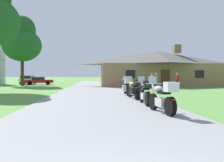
% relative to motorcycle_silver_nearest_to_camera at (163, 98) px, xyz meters
% --- Properties ---
extents(ground_plane, '(500.00, 500.00, 0.00)m').
position_rel_motorcycle_silver_nearest_to_camera_xyz_m(ground_plane, '(-2.11, 13.30, -0.62)').
color(ground_plane, '#56893D').
extents(asphalt_driveway, '(6.40, 80.00, 0.06)m').
position_rel_motorcycle_silver_nearest_to_camera_xyz_m(asphalt_driveway, '(-2.11, 11.30, -0.59)').
color(asphalt_driveway, gray).
rests_on(asphalt_driveway, ground).
extents(motorcycle_silver_nearest_to_camera, '(0.76, 2.08, 1.30)m').
position_rel_motorcycle_silver_nearest_to_camera_xyz_m(motorcycle_silver_nearest_to_camera, '(0.00, 0.00, 0.00)').
color(motorcycle_silver_nearest_to_camera, black).
rests_on(motorcycle_silver_nearest_to_camera, asphalt_driveway).
extents(motorcycle_black_second_in_row, '(0.66, 2.08, 1.30)m').
position_rel_motorcycle_silver_nearest_to_camera_xyz_m(motorcycle_black_second_in_row, '(-0.06, 2.57, 0.00)').
color(motorcycle_black_second_in_row, black).
rests_on(motorcycle_black_second_in_row, asphalt_driveway).
extents(motorcycle_yellow_third_in_row, '(0.90, 2.08, 1.30)m').
position_rel_motorcycle_silver_nearest_to_camera_xyz_m(motorcycle_yellow_third_in_row, '(-0.05, 5.37, -0.01)').
color(motorcycle_yellow_third_in_row, black).
rests_on(motorcycle_yellow_third_in_row, asphalt_driveway).
extents(motorcycle_silver_farthest_in_row, '(0.72, 2.08, 1.30)m').
position_rel_motorcycle_silver_nearest_to_camera_xyz_m(motorcycle_silver_farthest_in_row, '(-0.10, 8.22, -0.01)').
color(motorcycle_silver_farthest_in_row, black).
rests_on(motorcycle_silver_farthest_in_row, asphalt_driveway).
extents(stone_lodge, '(15.83, 7.69, 5.55)m').
position_rel_motorcycle_silver_nearest_to_camera_xyz_m(stone_lodge, '(6.11, 23.09, 1.78)').
color(stone_lodge, '#896B4C').
rests_on(stone_lodge, ground).
extents(bystander_red_shirt_near_lodge, '(0.32, 0.53, 1.69)m').
position_rel_motorcycle_silver_nearest_to_camera_xyz_m(bystander_red_shirt_near_lodge, '(6.40, 16.30, 0.33)').
color(bystander_red_shirt_near_lodge, black).
rests_on(bystander_red_shirt_near_lodge, ground).
extents(bystander_white_shirt_beside_signpost, '(0.23, 0.55, 1.69)m').
position_rel_motorcycle_silver_nearest_to_camera_xyz_m(bystander_white_shirt_beside_signpost, '(3.97, 17.44, 0.33)').
color(bystander_white_shirt_beside_signpost, navy).
rests_on(bystander_white_shirt_beside_signpost, ground).
extents(bystander_olive_shirt_by_tree, '(0.52, 0.34, 1.69)m').
position_rel_motorcycle_silver_nearest_to_camera_xyz_m(bystander_olive_shirt_by_tree, '(3.71, 14.87, 0.33)').
color(bystander_olive_shirt_by_tree, black).
rests_on(bystander_olive_shirt_by_tree, ground).
extents(tree_left_far, '(5.28, 5.28, 9.71)m').
position_rel_motorcycle_silver_nearest_to_camera_xyz_m(tree_left_far, '(-12.25, 25.76, 5.62)').
color(tree_left_far, '#422D19').
rests_on(tree_left_far, ground).
extents(parked_white_suv_far_left, '(2.05, 4.67, 1.40)m').
position_rel_motorcycle_silver_nearest_to_camera_xyz_m(parked_white_suv_far_left, '(-13.45, 32.90, 0.16)').
color(parked_white_suv_far_left, silver).
rests_on(parked_white_suv_far_left, ground).
extents(parked_red_sedan_far_left, '(4.50, 2.71, 1.20)m').
position_rel_motorcycle_silver_nearest_to_camera_xyz_m(parked_red_sedan_far_left, '(-10.70, 28.77, 0.02)').
color(parked_red_sedan_far_left, maroon).
rests_on(parked_red_sedan_far_left, ground).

